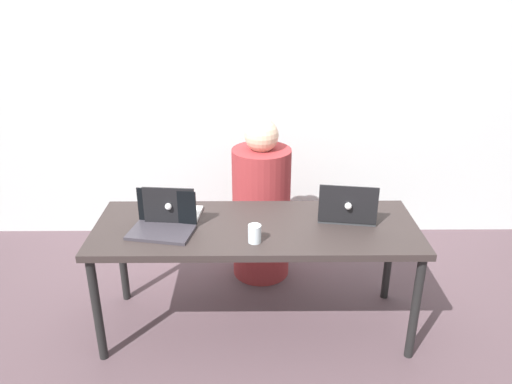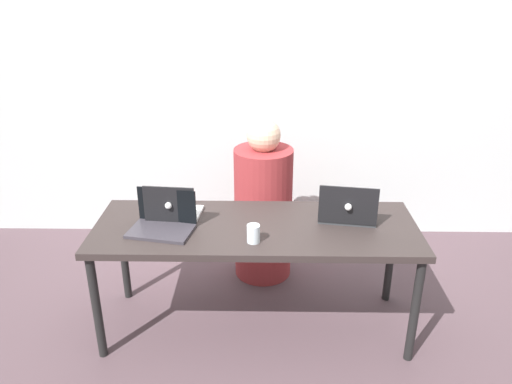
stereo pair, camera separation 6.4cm
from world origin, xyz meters
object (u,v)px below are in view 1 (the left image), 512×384
Objects in this scene: laptop_back_left at (173,211)px; laptop_front_left at (163,223)px; laptop_back_right at (347,211)px; person_at_center at (261,208)px; water_glass_center at (255,235)px.

laptop_back_left is 0.82× the size of laptop_front_left.
laptop_back_right reaches higher than laptop_front_left.
laptop_front_left is at bearing 35.87° from person_at_center.
water_glass_center is (0.51, -0.13, -0.00)m from laptop_front_left.
laptop_back_right reaches higher than water_glass_center.
laptop_back_right is 0.60m from water_glass_center.
laptop_back_right is 1.15× the size of laptop_back_left.
laptop_front_left is (-0.04, -0.14, -0.00)m from laptop_back_left.
laptop_back_right is at bearing 117.88° from person_at_center.
person_at_center is 0.84m from water_glass_center.
laptop_front_left is (-0.56, -0.67, 0.23)m from person_at_center.
person_at_center reaches higher than laptop_back_right.
laptop_back_left is 0.15m from laptop_front_left.
laptop_back_left is at bearing 31.05° from person_at_center.
water_glass_center is at bearing -3.55° from laptop_front_left.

